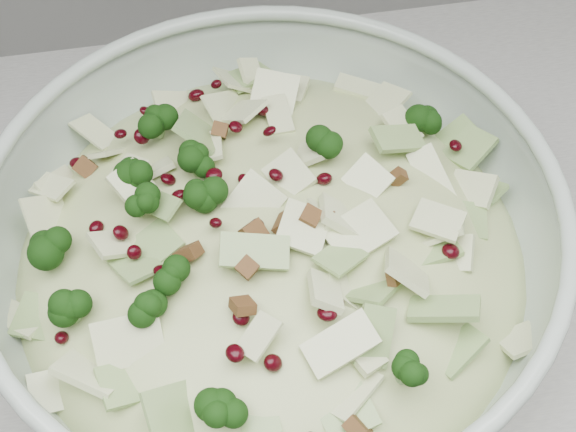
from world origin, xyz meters
name	(u,v)px	position (x,y,z in m)	size (l,w,h in m)	color
mixing_bowl	(272,264)	(0.51, 1.60, 0.99)	(0.51, 0.51, 0.17)	#ACBEB1
salad	(271,244)	(0.51, 1.60, 1.01)	(0.42, 0.42, 0.17)	#B6C889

